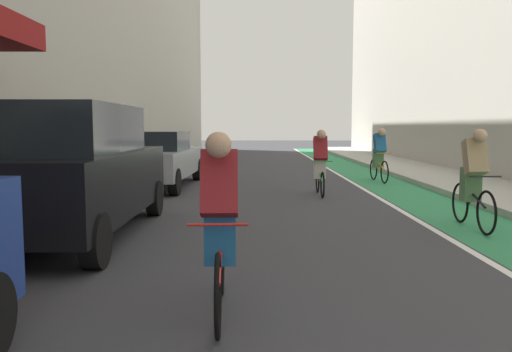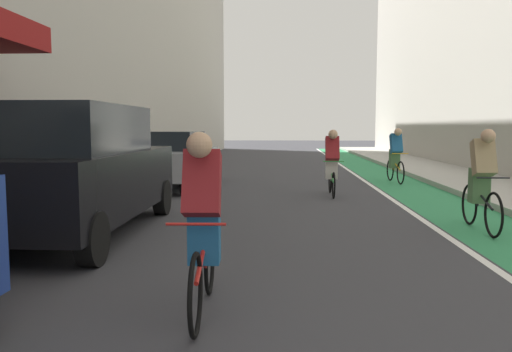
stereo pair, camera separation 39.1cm
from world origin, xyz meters
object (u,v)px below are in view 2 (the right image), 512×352
cyclist_lead (203,223)px  cyclist_mid (482,180)px  cyclist_far (395,154)px  parked_suv_black (75,169)px  cyclist_trailing (332,161)px  parked_sedan_silver (170,158)px

cyclist_lead → cyclist_mid: size_ratio=0.99×
cyclist_lead → cyclist_far: size_ratio=1.01×
parked_suv_black → cyclist_trailing: bearing=47.5°
parked_sedan_silver → cyclist_far: cyclist_far is taller
cyclist_mid → cyclist_far: cyclist_mid is taller
parked_sedan_silver → cyclist_far: 6.64m
parked_sedan_silver → cyclist_mid: bearing=-42.4°
cyclist_mid → cyclist_far: bearing=88.5°
cyclist_lead → cyclist_far: bearing=69.8°
parked_sedan_silver → cyclist_far: (6.50, 1.37, 0.06)m
cyclist_lead → cyclist_mid: cyclist_mid is taller
cyclist_lead → cyclist_far: 11.68m
cyclist_trailing → parked_suv_black: bearing=-132.5°
parked_suv_black → parked_sedan_silver: bearing=90.0°
parked_sedan_silver → cyclist_lead: size_ratio=2.75×
parked_suv_black → cyclist_mid: 6.35m
parked_suv_black → parked_sedan_silver: size_ratio=0.99×
parked_suv_black → cyclist_far: size_ratio=2.74×
cyclist_far → cyclist_lead: bearing=-110.2°
cyclist_mid → cyclist_lead: bearing=-135.3°
cyclist_trailing → cyclist_far: bearing=54.9°
cyclist_lead → cyclist_trailing: bearing=76.6°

